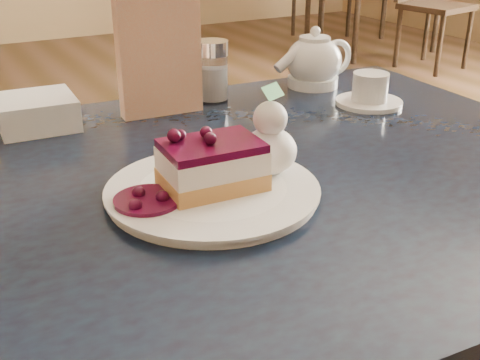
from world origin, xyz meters
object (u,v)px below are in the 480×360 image
cheesecake_slice (212,165)px  tea_set (324,68)px  bg_table_far_right (369,42)px  main_table (199,233)px  dessert_plate (213,192)px

cheesecake_slice → tea_set: 0.51m
tea_set → bg_table_far_right: 3.94m
main_table → tea_set: bearing=36.9°
cheesecake_slice → bg_table_far_right: cheesecake_slice is taller
dessert_plate → bg_table_far_right: dessert_plate is taller
cheesecake_slice → bg_table_far_right: (3.01, 3.19, -0.72)m
cheesecake_slice → tea_set: (0.40, 0.32, 0.00)m
main_table → bg_table_far_right: bearing=49.2°
tea_set → bg_table_far_right: size_ratio=0.15×
bg_table_far_right → tea_set: bearing=-142.7°
dessert_plate → bg_table_far_right: bearing=46.7°
main_table → dessert_plate: (-0.00, -0.05, 0.08)m
main_table → tea_set: tea_set is taller
main_table → cheesecake_slice: (-0.00, -0.05, 0.12)m
cheesecake_slice → dessert_plate: bearing=93.0°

